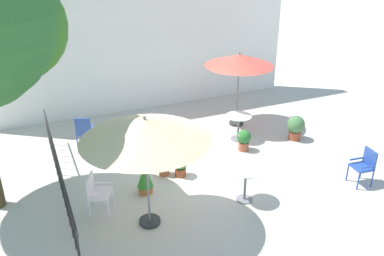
{
  "coord_description": "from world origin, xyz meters",
  "views": [
    {
      "loc": [
        -3.86,
        -8.45,
        5.37
      ],
      "look_at": [
        0.0,
        0.5,
        0.83
      ],
      "focal_mm": 38.31,
      "sensor_mm": 36.0,
      "label": 1
    }
  ],
  "objects_px": {
    "patio_umbrella_1": "(145,130)",
    "potted_plant_3": "(180,165)",
    "cafe_table_1": "(245,179)",
    "patio_chair_2": "(365,164)",
    "potted_plant_4": "(164,164)",
    "cafe_table_0": "(239,123)",
    "patio_chair_0": "(172,132)",
    "patio_umbrella_0": "(239,61)",
    "potted_plant_0": "(244,139)",
    "patio_chair_1": "(96,191)",
    "potted_plant_2": "(145,178)",
    "patio_chair_3": "(84,130)",
    "potted_plant_1": "(296,126)"
  },
  "relations": [
    {
      "from": "patio_umbrella_1",
      "to": "potted_plant_3",
      "type": "relative_size",
      "value": 4.46
    },
    {
      "from": "cafe_table_1",
      "to": "patio_chair_2",
      "type": "height_order",
      "value": "patio_chair_2"
    },
    {
      "from": "potted_plant_4",
      "to": "cafe_table_0",
      "type": "bearing_deg",
      "value": 20.85
    },
    {
      "from": "patio_umbrella_1",
      "to": "patio_chair_0",
      "type": "xyz_separation_m",
      "value": [
        1.57,
        2.81,
        -1.58
      ]
    },
    {
      "from": "potted_plant_4",
      "to": "patio_umbrella_0",
      "type": "bearing_deg",
      "value": 32.03
    },
    {
      "from": "potted_plant_0",
      "to": "potted_plant_3",
      "type": "height_order",
      "value": "potted_plant_0"
    },
    {
      "from": "patio_umbrella_0",
      "to": "patio_chair_2",
      "type": "height_order",
      "value": "patio_umbrella_0"
    },
    {
      "from": "patio_chair_1",
      "to": "potted_plant_2",
      "type": "xyz_separation_m",
      "value": [
        1.15,
        0.28,
        -0.13
      ]
    },
    {
      "from": "patio_umbrella_0",
      "to": "potted_plant_2",
      "type": "relative_size",
      "value": 3.16
    },
    {
      "from": "patio_chair_3",
      "to": "potted_plant_4",
      "type": "xyz_separation_m",
      "value": [
        1.52,
        -2.23,
        -0.25
      ]
    },
    {
      "from": "cafe_table_0",
      "to": "patio_chair_1",
      "type": "distance_m",
      "value": 4.84
    },
    {
      "from": "potted_plant_0",
      "to": "cafe_table_1",
      "type": "bearing_deg",
      "value": -119.26
    },
    {
      "from": "patio_chair_1",
      "to": "patio_chair_3",
      "type": "bearing_deg",
      "value": 84.68
    },
    {
      "from": "potted_plant_1",
      "to": "potted_plant_3",
      "type": "relative_size",
      "value": 1.31
    },
    {
      "from": "patio_umbrella_0",
      "to": "cafe_table_0",
      "type": "xyz_separation_m",
      "value": [
        -0.47,
        -0.94,
        -1.54
      ]
    },
    {
      "from": "cafe_table_1",
      "to": "patio_chair_1",
      "type": "distance_m",
      "value": 3.23
    },
    {
      "from": "patio_chair_1",
      "to": "patio_chair_0",
      "type": "bearing_deg",
      "value": 38.79
    },
    {
      "from": "cafe_table_1",
      "to": "potted_plant_2",
      "type": "xyz_separation_m",
      "value": [
        -1.95,
        1.17,
        -0.16
      ]
    },
    {
      "from": "potted_plant_1",
      "to": "patio_chair_2",
      "type": "bearing_deg",
      "value": -89.06
    },
    {
      "from": "cafe_table_0",
      "to": "potted_plant_4",
      "type": "distance_m",
      "value": 2.85
    },
    {
      "from": "potted_plant_4",
      "to": "potted_plant_1",
      "type": "bearing_deg",
      "value": 4.91
    },
    {
      "from": "patio_chair_0",
      "to": "patio_chair_1",
      "type": "distance_m",
      "value": 3.16
    },
    {
      "from": "patio_umbrella_0",
      "to": "cafe_table_1",
      "type": "bearing_deg",
      "value": -116.4
    },
    {
      "from": "cafe_table_1",
      "to": "potted_plant_3",
      "type": "relative_size",
      "value": 1.4
    },
    {
      "from": "potted_plant_1",
      "to": "potted_plant_3",
      "type": "distance_m",
      "value": 3.87
    },
    {
      "from": "patio_umbrella_1",
      "to": "cafe_table_0",
      "type": "bearing_deg",
      "value": 37.02
    },
    {
      "from": "cafe_table_0",
      "to": "patio_chair_1",
      "type": "xyz_separation_m",
      "value": [
        -4.47,
        -1.86,
        -0.01
      ]
    },
    {
      "from": "patio_umbrella_0",
      "to": "patio_chair_0",
      "type": "height_order",
      "value": "patio_umbrella_0"
    },
    {
      "from": "potted_plant_4",
      "to": "patio_chair_0",
      "type": "bearing_deg",
      "value": 59.96
    },
    {
      "from": "potted_plant_1",
      "to": "potted_plant_2",
      "type": "relative_size",
      "value": 0.99
    },
    {
      "from": "cafe_table_1",
      "to": "potted_plant_4",
      "type": "height_order",
      "value": "cafe_table_1"
    },
    {
      "from": "cafe_table_1",
      "to": "patio_chair_3",
      "type": "height_order",
      "value": "patio_chair_3"
    },
    {
      "from": "patio_umbrella_0",
      "to": "potted_plant_4",
      "type": "height_order",
      "value": "patio_umbrella_0"
    },
    {
      "from": "patio_umbrella_1",
      "to": "potted_plant_1",
      "type": "distance_m",
      "value": 5.76
    },
    {
      "from": "cafe_table_1",
      "to": "patio_chair_3",
      "type": "relative_size",
      "value": 0.82
    },
    {
      "from": "patio_chair_2",
      "to": "potted_plant_0",
      "type": "height_order",
      "value": "patio_chair_2"
    },
    {
      "from": "patio_umbrella_1",
      "to": "cafe_table_1",
      "type": "bearing_deg",
      "value": -1.5
    },
    {
      "from": "cafe_table_0",
      "to": "patio_chair_2",
      "type": "xyz_separation_m",
      "value": [
        1.57,
        -3.26,
        -0.0
      ]
    },
    {
      "from": "potted_plant_0",
      "to": "patio_chair_3",
      "type": "bearing_deg",
      "value": 154.78
    },
    {
      "from": "patio_chair_1",
      "to": "patio_chair_3",
      "type": "height_order",
      "value": "patio_chair_3"
    },
    {
      "from": "patio_umbrella_0",
      "to": "potted_plant_3",
      "type": "bearing_deg",
      "value": -141.98
    },
    {
      "from": "patio_umbrella_1",
      "to": "patio_chair_0",
      "type": "relative_size",
      "value": 2.69
    },
    {
      "from": "patio_chair_1",
      "to": "potted_plant_1",
      "type": "relative_size",
      "value": 1.19
    },
    {
      "from": "patio_chair_2",
      "to": "cafe_table_0",
      "type": "bearing_deg",
      "value": 115.63
    },
    {
      "from": "patio_chair_2",
      "to": "potted_plant_1",
      "type": "distance_m",
      "value": 2.61
    },
    {
      "from": "patio_chair_1",
      "to": "potted_plant_4",
      "type": "bearing_deg",
      "value": 25.19
    },
    {
      "from": "patio_chair_1",
      "to": "cafe_table_1",
      "type": "bearing_deg",
      "value": -16.04
    },
    {
      "from": "cafe_table_0",
      "to": "patio_chair_0",
      "type": "relative_size",
      "value": 0.81
    },
    {
      "from": "patio_umbrella_0",
      "to": "patio_chair_0",
      "type": "distance_m",
      "value": 3.02
    },
    {
      "from": "patio_chair_1",
      "to": "potted_plant_2",
      "type": "bearing_deg",
      "value": 13.63
    }
  ]
}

